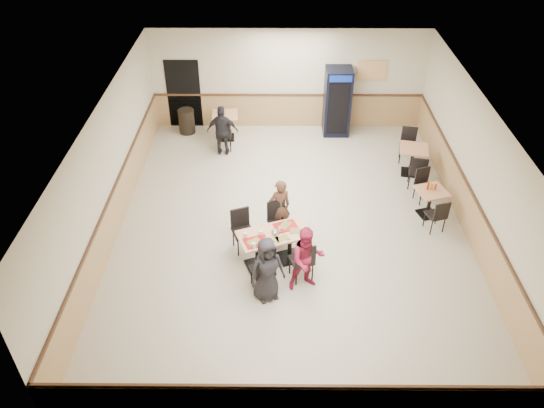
{
  "coord_description": "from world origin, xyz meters",
  "views": [
    {
      "loc": [
        -0.38,
        -9.6,
        7.76
      ],
      "look_at": [
        -0.44,
        -0.5,
        1.04
      ],
      "focal_mm": 35.0,
      "sensor_mm": 36.0,
      "label": 1
    }
  ],
  "objects_px": {
    "diner_woman_left": "(267,269)",
    "diner_man_opposite": "(280,207)",
    "main_table": "(274,243)",
    "trash_bin": "(187,121)",
    "pepsi_cooler": "(337,102)",
    "side_table_far": "(413,157)",
    "back_table": "(225,122)",
    "diner_woman_right": "(307,259)",
    "side_table_near": "(430,199)",
    "lone_diner": "(223,131)"
  },
  "relations": [
    {
      "from": "pepsi_cooler",
      "to": "lone_diner",
      "type": "bearing_deg",
      "value": -159.02
    },
    {
      "from": "diner_woman_left",
      "to": "side_table_near",
      "type": "bearing_deg",
      "value": 10.41
    },
    {
      "from": "trash_bin",
      "to": "pepsi_cooler",
      "type": "bearing_deg",
      "value": 0.55
    },
    {
      "from": "main_table",
      "to": "side_table_far",
      "type": "distance_m",
      "value": 5.06
    },
    {
      "from": "diner_woman_left",
      "to": "trash_bin",
      "type": "relative_size",
      "value": 1.93
    },
    {
      "from": "trash_bin",
      "to": "diner_woman_right",
      "type": "bearing_deg",
      "value": -63.03
    },
    {
      "from": "side_table_near",
      "to": "pepsi_cooler",
      "type": "distance_m",
      "value": 4.51
    },
    {
      "from": "back_table",
      "to": "diner_woman_right",
      "type": "bearing_deg",
      "value": -71.11
    },
    {
      "from": "pepsi_cooler",
      "to": "trash_bin",
      "type": "height_order",
      "value": "pepsi_cooler"
    },
    {
      "from": "diner_man_opposite",
      "to": "back_table",
      "type": "height_order",
      "value": "diner_man_opposite"
    },
    {
      "from": "side_table_near",
      "to": "side_table_far",
      "type": "bearing_deg",
      "value": 91.36
    },
    {
      "from": "diner_woman_left",
      "to": "side_table_far",
      "type": "height_order",
      "value": "diner_woman_left"
    },
    {
      "from": "trash_bin",
      "to": "diner_man_opposite",
      "type": "bearing_deg",
      "value": -59.88
    },
    {
      "from": "diner_woman_left",
      "to": "lone_diner",
      "type": "height_order",
      "value": "lone_diner"
    },
    {
      "from": "main_table",
      "to": "trash_bin",
      "type": "height_order",
      "value": "main_table"
    },
    {
      "from": "lone_diner",
      "to": "side_table_far",
      "type": "xyz_separation_m",
      "value": [
        5.06,
        -0.98,
        -0.21
      ]
    },
    {
      "from": "side_table_near",
      "to": "side_table_far",
      "type": "xyz_separation_m",
      "value": [
        -0.04,
        1.82,
        0.05
      ]
    },
    {
      "from": "diner_man_opposite",
      "to": "back_table",
      "type": "bearing_deg",
      "value": -92.03
    },
    {
      "from": "diner_woman_right",
      "to": "side_table_near",
      "type": "bearing_deg",
      "value": 23.26
    },
    {
      "from": "diner_woman_right",
      "to": "trash_bin",
      "type": "xyz_separation_m",
      "value": [
        -3.27,
        6.43,
        -0.36
      ]
    },
    {
      "from": "diner_woman_right",
      "to": "trash_bin",
      "type": "distance_m",
      "value": 7.23
    },
    {
      "from": "lone_diner",
      "to": "side_table_far",
      "type": "relative_size",
      "value": 1.71
    },
    {
      "from": "main_table",
      "to": "trash_bin",
      "type": "relative_size",
      "value": 2.19
    },
    {
      "from": "trash_bin",
      "to": "lone_diner",
      "type": "bearing_deg",
      "value": -45.97
    },
    {
      "from": "lone_diner",
      "to": "back_table",
      "type": "xyz_separation_m",
      "value": [
        0.0,
        0.88,
        -0.21
      ]
    },
    {
      "from": "lone_diner",
      "to": "back_table",
      "type": "distance_m",
      "value": 0.91
    },
    {
      "from": "diner_woman_left",
      "to": "pepsi_cooler",
      "type": "xyz_separation_m",
      "value": [
        1.96,
        6.77,
        0.28
      ]
    },
    {
      "from": "diner_man_opposite",
      "to": "main_table",
      "type": "bearing_deg",
      "value": 61.19
    },
    {
      "from": "diner_man_opposite",
      "to": "diner_woman_left",
      "type": "bearing_deg",
      "value": 61.19
    },
    {
      "from": "diner_woman_left",
      "to": "side_table_near",
      "type": "height_order",
      "value": "diner_woman_left"
    },
    {
      "from": "diner_woman_right",
      "to": "side_table_near",
      "type": "distance_m",
      "value": 3.87
    },
    {
      "from": "diner_man_opposite",
      "to": "pepsi_cooler",
      "type": "relative_size",
      "value": 0.72
    },
    {
      "from": "diner_woman_left",
      "to": "back_table",
      "type": "xyz_separation_m",
      "value": [
        -1.3,
        6.38,
        -0.2
      ]
    },
    {
      "from": "side_table_near",
      "to": "main_table",
      "type": "bearing_deg",
      "value": -155.27
    },
    {
      "from": "lone_diner",
      "to": "side_table_near",
      "type": "distance_m",
      "value": 5.83
    },
    {
      "from": "main_table",
      "to": "trash_bin",
      "type": "distance_m",
      "value": 6.3
    },
    {
      "from": "pepsi_cooler",
      "to": "main_table",
      "type": "bearing_deg",
      "value": -108.01
    },
    {
      "from": "side_table_far",
      "to": "back_table",
      "type": "xyz_separation_m",
      "value": [
        -5.06,
        1.87,
        0.01
      ]
    },
    {
      "from": "main_table",
      "to": "pepsi_cooler",
      "type": "bearing_deg",
      "value": 51.79
    },
    {
      "from": "back_table",
      "to": "pepsi_cooler",
      "type": "relative_size",
      "value": 0.39
    },
    {
      "from": "diner_woman_left",
      "to": "back_table",
      "type": "distance_m",
      "value": 6.51
    },
    {
      "from": "lone_diner",
      "to": "back_table",
      "type": "bearing_deg",
      "value": -87.88
    },
    {
      "from": "diner_man_opposite",
      "to": "side_table_near",
      "type": "distance_m",
      "value": 3.63
    },
    {
      "from": "diner_woman_left",
      "to": "trash_bin",
      "type": "bearing_deg",
      "value": 85.45
    },
    {
      "from": "side_table_far",
      "to": "back_table",
      "type": "height_order",
      "value": "back_table"
    },
    {
      "from": "side_table_far",
      "to": "side_table_near",
      "type": "bearing_deg",
      "value": -88.64
    },
    {
      "from": "side_table_near",
      "to": "diner_woman_right",
      "type": "bearing_deg",
      "value": -141.58
    },
    {
      "from": "side_table_far",
      "to": "main_table",
      "type": "bearing_deg",
      "value": -135.97
    },
    {
      "from": "diner_woman_right",
      "to": "pepsi_cooler",
      "type": "height_order",
      "value": "pepsi_cooler"
    },
    {
      "from": "diner_woman_left",
      "to": "diner_man_opposite",
      "type": "height_order",
      "value": "diner_woman_left"
    }
  ]
}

